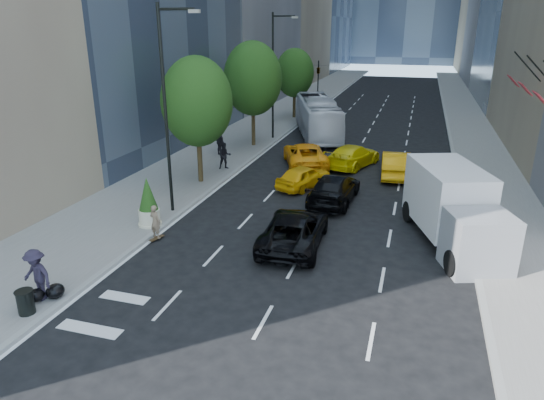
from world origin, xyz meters
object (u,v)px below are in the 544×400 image
(black_sedan_lincoln, at_px, (294,230))
(planter_shrub, at_px, (148,203))
(city_bus, at_px, (317,117))
(skateboarder, at_px, (155,224))
(black_sedan_mercedes, at_px, (334,189))
(box_truck, at_px, (454,208))
(trash_can, at_px, (26,303))

(black_sedan_lincoln, relative_size, planter_shrub, 2.26)
(black_sedan_lincoln, height_order, city_bus, city_bus)
(skateboarder, bearing_deg, city_bus, -80.10)
(black_sedan_mercedes, bearing_deg, skateboarder, 49.83)
(black_sedan_mercedes, xyz_separation_m, city_bus, (-4.40, 16.57, 0.88))
(city_bus, distance_m, planter_shrub, 22.91)
(skateboarder, relative_size, black_sedan_mercedes, 0.29)
(black_sedan_mercedes, distance_m, planter_shrub, 9.91)
(black_sedan_mercedes, bearing_deg, black_sedan_lincoln, 86.35)
(black_sedan_lincoln, distance_m, city_bus, 22.89)
(skateboarder, bearing_deg, black_sedan_lincoln, -152.78)
(black_sedan_mercedes, bearing_deg, box_truck, 150.86)
(skateboarder, relative_size, planter_shrub, 0.65)
(city_bus, bearing_deg, skateboarder, -114.63)
(black_sedan_lincoln, xyz_separation_m, city_bus, (-3.70, 22.57, 0.90))
(black_sedan_mercedes, relative_size, planter_shrub, 2.23)
(black_sedan_mercedes, relative_size, trash_can, 6.63)
(black_sedan_lincoln, relative_size, city_bus, 0.45)
(skateboarder, bearing_deg, black_sedan_mercedes, -117.52)
(skateboarder, xyz_separation_m, box_truck, (12.70, 3.54, 0.89))
(box_truck, distance_m, trash_can, 17.17)
(black_sedan_mercedes, relative_size, city_bus, 0.45)
(box_truck, height_order, trash_can, box_truck)
(trash_can, height_order, planter_shrub, planter_shrub)
(skateboarder, distance_m, black_sedan_lincoln, 6.23)
(trash_can, bearing_deg, city_bus, 83.65)
(black_sedan_mercedes, bearing_deg, trash_can, 63.88)
(skateboarder, xyz_separation_m, black_sedan_mercedes, (6.80, 7.25, -0.01))
(trash_can, distance_m, planter_shrub, 7.95)
(skateboarder, bearing_deg, box_truck, -148.76)
(skateboarder, bearing_deg, planter_shrub, -33.71)
(city_bus, bearing_deg, planter_shrub, -117.42)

